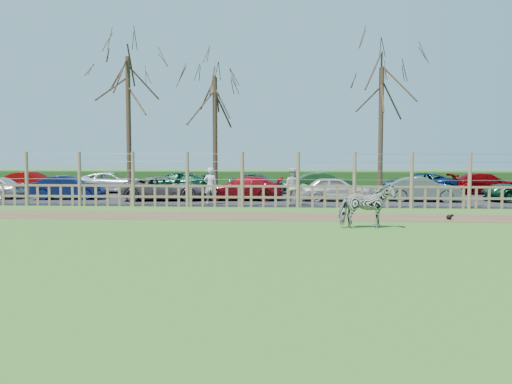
# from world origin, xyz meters

# --- Properties ---
(ground) EXTENTS (120.00, 120.00, 0.00)m
(ground) POSITION_xyz_m (0.00, 0.00, 0.00)
(ground) COLOR #5A8F2E
(ground) RESTS_ON ground
(dirt_strip) EXTENTS (34.00, 2.80, 0.01)m
(dirt_strip) POSITION_xyz_m (0.00, 4.50, 0.01)
(dirt_strip) COLOR brown
(dirt_strip) RESTS_ON ground
(asphalt) EXTENTS (44.00, 13.00, 0.04)m
(asphalt) POSITION_xyz_m (0.00, 14.50, 0.02)
(asphalt) COLOR #232326
(asphalt) RESTS_ON ground
(hedge) EXTENTS (46.00, 2.00, 1.10)m
(hedge) POSITION_xyz_m (0.00, 21.50, 0.55)
(hedge) COLOR #1E4716
(hedge) RESTS_ON ground
(fence) EXTENTS (30.16, 0.16, 2.50)m
(fence) POSITION_xyz_m (0.00, 8.00, 0.80)
(fence) COLOR brown
(fence) RESTS_ON ground
(tree_left) EXTENTS (4.80, 4.80, 7.88)m
(tree_left) POSITION_xyz_m (-6.50, 12.50, 5.62)
(tree_left) COLOR #3D2B1E
(tree_left) RESTS_ON ground
(tree_mid) EXTENTS (4.80, 4.80, 6.83)m
(tree_mid) POSITION_xyz_m (-2.00, 13.50, 4.87)
(tree_mid) COLOR #3D2B1E
(tree_mid) RESTS_ON ground
(tree_right) EXTENTS (4.80, 4.80, 7.35)m
(tree_right) POSITION_xyz_m (7.00, 14.00, 5.24)
(tree_right) COLOR #3D2B1E
(tree_right) RESTS_ON ground
(zebra) EXTENTS (1.88, 1.10, 1.49)m
(zebra) POSITION_xyz_m (4.71, 1.35, 0.75)
(zebra) COLOR gray
(zebra) RESTS_ON ground
(visitor_a) EXTENTS (0.69, 0.51, 1.72)m
(visitor_a) POSITION_xyz_m (-1.56, 8.78, 0.90)
(visitor_a) COLOR silver
(visitor_a) RESTS_ON asphalt
(visitor_b) EXTENTS (0.98, 0.84, 1.72)m
(visitor_b) POSITION_xyz_m (2.24, 8.59, 0.90)
(visitor_b) COLOR beige
(visitor_b) RESTS_ON asphalt
(crow) EXTENTS (0.27, 0.20, 0.22)m
(crow) POSITION_xyz_m (8.08, 3.89, 0.11)
(crow) COLOR black
(crow) RESTS_ON ground
(car_1) EXTENTS (3.75, 1.61, 1.20)m
(car_1) POSITION_xyz_m (-9.31, 11.07, 0.64)
(car_1) COLOR #0D1548
(car_1) RESTS_ON asphalt
(car_2) EXTENTS (4.52, 2.47, 1.20)m
(car_2) POSITION_xyz_m (-4.19, 10.82, 0.64)
(car_2) COLOR #64545A
(car_2) RESTS_ON asphalt
(car_3) EXTENTS (4.14, 1.70, 1.20)m
(car_3) POSITION_xyz_m (-0.28, 11.15, 0.64)
(car_3) COLOR maroon
(car_3) RESTS_ON asphalt
(car_4) EXTENTS (3.54, 1.47, 1.20)m
(car_4) POSITION_xyz_m (4.39, 10.97, 0.64)
(car_4) COLOR silver
(car_4) RESTS_ON asphalt
(car_5) EXTENTS (3.76, 1.68, 1.20)m
(car_5) POSITION_xyz_m (8.69, 11.11, 0.64)
(car_5) COLOR #576265
(car_5) RESTS_ON asphalt
(car_7) EXTENTS (3.76, 1.68, 1.20)m
(car_7) POSITION_xyz_m (-13.53, 15.85, 0.64)
(car_7) COLOR #880405
(car_7) RESTS_ON asphalt
(car_8) EXTENTS (4.43, 2.25, 1.20)m
(car_8) POSITION_xyz_m (-8.54, 15.69, 0.64)
(car_8) COLOR silver
(car_8) RESTS_ON asphalt
(car_9) EXTENTS (4.25, 1.98, 1.20)m
(car_9) POSITION_xyz_m (-4.72, 15.67, 0.64)
(car_9) COLOR #114229
(car_9) RESTS_ON asphalt
(car_10) EXTENTS (3.67, 1.83, 1.20)m
(car_10) POSITION_xyz_m (0.20, 15.94, 0.64)
(car_10) COLOR #22473A
(car_10) RESTS_ON asphalt
(car_11) EXTENTS (3.76, 1.68, 1.20)m
(car_11) POSITION_xyz_m (4.08, 16.29, 0.64)
(car_11) COLOR #1E4721
(car_11) RESTS_ON asphalt
(car_12) EXTENTS (4.51, 2.44, 1.20)m
(car_12) POSITION_xyz_m (9.49, 16.23, 0.64)
(car_12) COLOR #091B4D
(car_12) RESTS_ON asphalt
(car_13) EXTENTS (4.21, 1.89, 1.20)m
(car_13) POSITION_xyz_m (13.34, 16.11, 0.64)
(car_13) COLOR #810306
(car_13) RESTS_ON asphalt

